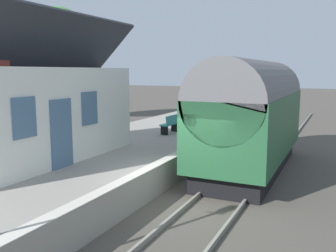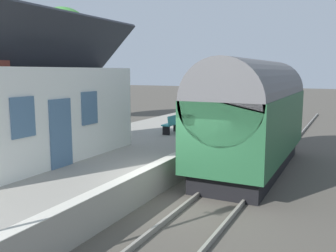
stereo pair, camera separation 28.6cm
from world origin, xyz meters
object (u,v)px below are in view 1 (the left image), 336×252
(bench_near_building, at_px, (171,123))
(bench_platform_end, at_px, (190,118))
(train, at_px, (252,115))
(tree_far_left, at_px, (58,40))
(station_building, at_px, (34,109))

(bench_near_building, distance_m, bench_platform_end, 2.20)
(train, xyz_separation_m, tree_far_left, (8.12, 16.76, 4.00))
(bench_near_building, height_order, tree_far_left, tree_far_left)
(station_building, relative_size, bench_near_building, 5.19)
(station_building, bearing_deg, train, -50.33)
(bench_platform_end, relative_size, tree_far_left, 0.16)
(bench_near_building, bearing_deg, station_building, 163.03)
(tree_far_left, bearing_deg, train, -115.85)
(train, height_order, bench_near_building, train)
(train, distance_m, bench_platform_end, 5.51)
(train, height_order, station_building, station_building)
(station_building, bearing_deg, tree_far_left, 38.87)
(bench_platform_end, bearing_deg, station_building, 166.68)
(bench_platform_end, bearing_deg, bench_near_building, 178.06)
(train, xyz_separation_m, bench_platform_end, (3.64, 4.06, -0.78))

